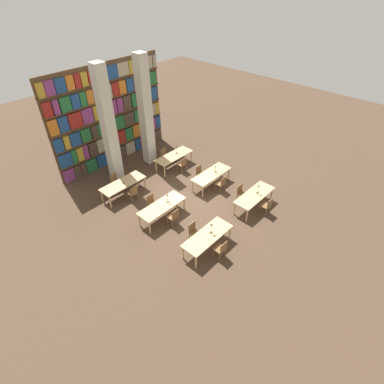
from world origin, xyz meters
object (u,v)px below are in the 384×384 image
object	(u,v)px
chair_2	(267,206)
chair_4	(174,217)
chair_1	(194,231)
reading_table_4	(123,184)
chair_9	(115,181)
chair_10	(182,164)
desk_lamp_4	(122,178)
desk_lamp_3	(216,168)
reading_table_1	(254,196)
chair_6	(221,183)
reading_table_0	(207,237)
reading_table_5	(174,157)
reading_table_2	(162,207)
desk_lamp_5	(177,148)
desk_lamp_0	(211,227)
chair_11	(165,155)
chair_3	(241,193)
chair_8	(133,193)
reading_table_3	(211,175)
pillar_left	(108,127)
chair_7	(200,173)
chair_5	(152,203)
pillar_center	(145,113)
desk_lamp_1	(258,188)
chair_0	(221,249)
desk_lamp_2	(167,197)

from	to	relation	value
chair_2	chair_4	bearing A→B (deg)	142.71
chair_2	chair_4	world-z (taller)	same
chair_1	reading_table_4	distance (m)	4.67
chair_9	chair_10	size ratio (longest dim) A/B	1.00
desk_lamp_4	desk_lamp_3	bearing A→B (deg)	-35.38
reading_table_1	chair_6	world-z (taller)	chair_6
reading_table_0	reading_table_5	xyz separation A→B (m)	(3.44, 5.41, 0.00)
chair_9	reading_table_5	world-z (taller)	chair_9
reading_table_2	desk_lamp_5	bearing A→B (deg)	36.74
desk_lamp_0	desk_lamp_4	xyz separation A→B (m)	(-0.32, 5.38, -0.07)
chair_11	chair_3	bearing A→B (deg)	91.04
chair_6	chair_9	bearing A→B (deg)	130.55
chair_4	chair_8	distance (m)	2.68
reading_table_3	reading_table_0	bearing A→B (deg)	-142.24
reading_table_0	desk_lamp_5	world-z (taller)	desk_lamp_5
reading_table_0	pillar_left	bearing A→B (deg)	85.40
chair_2	reading_table_3	distance (m)	3.33
chair_7	chair_9	xyz separation A→B (m)	(-3.52, 2.69, 0.00)
reading_table_0	reading_table_2	xyz separation A→B (m)	(0.03, 2.70, 0.00)
desk_lamp_0	chair_10	size ratio (longest dim) A/B	0.56
chair_2	reading_table_5	distance (m)	6.04
chair_5	desk_lamp_3	world-z (taller)	desk_lamp_3
pillar_left	reading_table_2	xyz separation A→B (m)	(-0.53, -4.21, -2.34)
reading_table_1	reading_table_3	bearing A→B (deg)	90.61
pillar_left	desk_lamp_0	bearing A→B (deg)	-92.81
reading_table_5	chair_5	bearing A→B (deg)	-149.55
reading_table_2	reading_table_5	world-z (taller)	same
chair_11	pillar_left	bearing A→B (deg)	-15.56
reading_table_0	desk_lamp_4	xyz separation A→B (m)	(-0.11, 5.37, 0.35)
desk_lamp_3	chair_9	world-z (taller)	desk_lamp_3
reading_table_0	chair_4	xyz separation A→B (m)	(0.05, 1.99, -0.18)
desk_lamp_3	reading_table_4	world-z (taller)	desk_lamp_3
chair_6	reading_table_5	xyz separation A→B (m)	(0.01, 3.43, 0.18)
chair_1	desk_lamp_0	bearing A→B (deg)	107.61
chair_1	chair_8	xyz separation A→B (m)	(-0.08, 3.96, 0.00)
pillar_center	reading_table_0	bearing A→B (deg)	-112.82
chair_2	desk_lamp_1	bearing A→B (deg)	73.25
reading_table_0	chair_5	distance (m)	3.42
desk_lamp_4	desk_lamp_5	bearing A→B (deg)	1.25
pillar_center	chair_5	bearing A→B (deg)	-129.29
chair_3	desk_lamp_3	world-z (taller)	desk_lamp_3
pillar_left	chair_0	distance (m)	8.04
chair_6	chair_8	world-z (taller)	same
reading_table_2	desk_lamp_4	size ratio (longest dim) A/B	5.60
chair_3	desk_lamp_2	bearing A→B (deg)	-31.41
reading_table_0	reading_table_2	size ratio (longest dim) A/B	1.00
chair_11	chair_5	bearing A→B (deg)	38.92
chair_4	reading_table_4	distance (m)	3.40
reading_table_2	chair_0	bearing A→B (deg)	-90.64
pillar_center	reading_table_5	world-z (taller)	pillar_center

